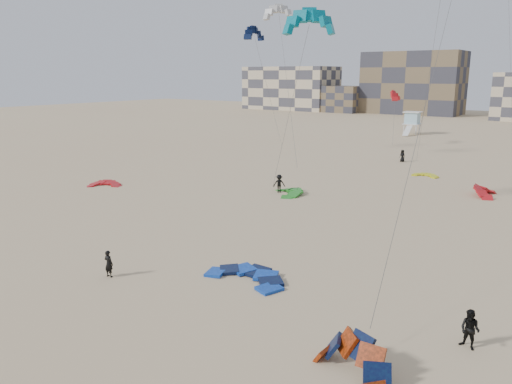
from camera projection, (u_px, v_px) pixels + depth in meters
The scene contains 19 objects.
ground at pixel (128, 292), 26.98m from camera, with size 320.00×320.00×0.00m, color tan.
kite_ground_blue at pixel (247, 279), 28.67m from camera, with size 4.46×4.66×0.53m, color blue, non-canonical shape.
kite_ground_orange at pixel (352, 374), 19.59m from camera, with size 3.53×2.47×2.50m, color red, non-canonical shape.
kite_ground_red at pixel (105, 186), 52.76m from camera, with size 3.20×3.34×0.79m, color red, non-canonical shape.
kite_ground_green at pixel (288, 194), 49.16m from camera, with size 3.78×3.96×0.86m, color green, non-canonical shape.
kite_ground_red_far at pixel (485, 196), 48.26m from camera, with size 3.35×3.18×1.59m, color red, non-canonical shape.
kite_ground_yellow at pixel (425, 176), 57.59m from camera, with size 2.73×2.86×0.45m, color #FBFD20, non-canonical shape.
kitesurfer_main at pixel (109, 264), 28.81m from camera, with size 0.59×0.38×1.61m, color black.
kitesurfer_b at pixel (470, 330), 21.21m from camera, with size 0.86×0.67×1.77m, color black.
kitesurfer_c at pixel (279, 184), 49.48m from camera, with size 1.17×0.67×1.82m, color black.
kitesurfer_e at pixel (402, 156), 67.04m from camera, with size 0.79×0.52×1.63m, color black.
kite_fly_teal_a at pixel (309, 24), 38.72m from camera, with size 8.05×5.82×15.76m.
kite_fly_grey at pixel (279, 14), 63.13m from camera, with size 10.11×9.91×19.34m.
kite_fly_navy at pixel (254, 35), 70.41m from camera, with size 4.61×5.08×17.14m.
kite_fly_red at pixel (395, 96), 80.81m from camera, with size 4.47×8.36×8.44m.
lifeguard_tower_far at pixel (412, 123), 97.73m from camera, with size 3.29×6.11×4.42m.
condo_west_a at pixel (291, 88), 167.92m from camera, with size 30.00×15.00×14.00m, color beige.
condo_west_b at pixel (413, 83), 147.99m from camera, with size 28.00×14.00×18.00m, color brown.
condo_fill_left at pixel (342, 99), 155.71m from camera, with size 12.00×10.00×8.00m, color brown.
Camera 1 is at (20.18, -16.33, 11.46)m, focal length 35.00 mm.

